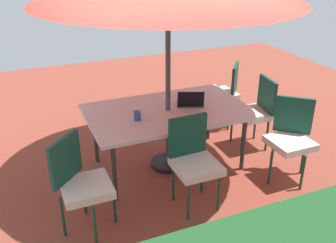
{
  "coord_description": "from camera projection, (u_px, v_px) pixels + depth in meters",
  "views": [
    {
      "loc": [
        1.64,
        3.9,
        2.62
      ],
      "look_at": [
        0.0,
        0.0,
        0.62
      ],
      "focal_mm": 41.01,
      "sensor_mm": 36.0,
      "label": 1
    }
  ],
  "objects": [
    {
      "name": "dining_table",
      "position": [
        168.0,
        114.0,
        4.63
      ],
      "size": [
        1.93,
        1.19,
        0.77
      ],
      "color": "silver",
      "rests_on": "ground_plane"
    },
    {
      "name": "cup",
      "position": [
        137.0,
        116.0,
        4.32
      ],
      "size": [
        0.08,
        0.08,
        0.11
      ],
      "primitive_type": "cylinder",
      "color": "#334C99",
      "rests_on": "dining_table"
    },
    {
      "name": "chair_north",
      "position": [
        194.0,
        158.0,
        4.02
      ],
      "size": [
        0.46,
        0.47,
        0.98
      ],
      "rotation": [
        0.0,
        0.0,
        3.18
      ],
      "color": "silver",
      "rests_on": "ground_plane"
    },
    {
      "name": "ground_plane",
      "position": [
        168.0,
        166.0,
        4.95
      ],
      "size": [
        10.0,
        10.0,
        0.02
      ],
      "primitive_type": "cube",
      "color": "brown"
    },
    {
      "name": "chair_west",
      "position": [
        255.0,
        109.0,
        5.18
      ],
      "size": [
        0.49,
        0.48,
        0.98
      ],
      "rotation": [
        0.0,
        0.0,
        1.42
      ],
      "color": "silver",
      "rests_on": "ground_plane"
    },
    {
      "name": "chair_northeast",
      "position": [
        81.0,
        181.0,
        3.64
      ],
      "size": [
        0.59,
        0.59,
        0.98
      ],
      "rotation": [
        0.0,
        0.0,
        3.92
      ],
      "color": "silver",
      "rests_on": "ground_plane"
    },
    {
      "name": "chair_southwest",
      "position": [
        224.0,
        91.0,
        5.82
      ],
      "size": [
        0.58,
        0.58,
        0.98
      ],
      "rotation": [
        0.0,
        0.0,
        0.89
      ],
      "color": "silver",
      "rests_on": "ground_plane"
    },
    {
      "name": "chair_northwest",
      "position": [
        291.0,
        136.0,
        4.48
      ],
      "size": [
        0.58,
        0.59,
        0.98
      ],
      "rotation": [
        0.0,
        0.0,
        2.43
      ],
      "color": "silver",
      "rests_on": "ground_plane"
    },
    {
      "name": "laptop",
      "position": [
        190.0,
        102.0,
        4.71
      ],
      "size": [
        0.39,
        0.35,
        0.21
      ],
      "rotation": [
        0.0,
        0.0,
        -0.4
      ],
      "color": "#2D2D33",
      "rests_on": "dining_table"
    }
  ]
}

